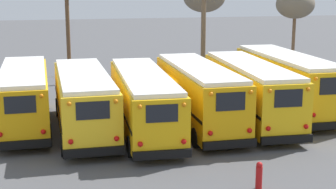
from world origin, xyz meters
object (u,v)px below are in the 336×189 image
school_bus_2 (144,99)px  school_bus_3 (198,94)px  school_bus_0 (24,96)px  bare_tree_2 (295,5)px  school_bus_1 (84,100)px  fire_hydrant (259,175)px  utility_pole (203,31)px  school_bus_5 (287,81)px  school_bus_4 (250,90)px

school_bus_2 → school_bus_3: size_ratio=1.10×
school_bus_0 → bare_tree_2: bare_tree_2 is taller
school_bus_0 → bare_tree_2: 21.89m
school_bus_3 → bare_tree_2: 15.83m
school_bus_1 → bare_tree_2: (16.53, 10.85, 4.00)m
fire_hydrant → bare_tree_2: bearing=60.9°
school_bus_3 → utility_pole: size_ratio=1.32×
school_bus_5 → utility_pole: 9.96m
school_bus_1 → fire_hydrant: 10.45m
utility_pole → school_bus_3: bearing=-107.8°
school_bus_1 → school_bus_3: size_ratio=1.00×
school_bus_2 → bare_tree_2: (13.61, 11.25, 4.05)m
school_bus_0 → school_bus_3: school_bus_3 is taller
school_bus_2 → school_bus_4: size_ratio=1.05×
school_bus_1 → school_bus_2: 2.95m
school_bus_5 → school_bus_3: bearing=-161.8°
school_bus_1 → school_bus_4: (8.76, 0.07, 0.06)m
school_bus_0 → bare_tree_2: (19.45, 9.22, 4.00)m
school_bus_1 → school_bus_5: 11.82m
school_bus_4 → bare_tree_2: 13.85m
school_bus_1 → school_bus_3: school_bus_3 is taller
school_bus_0 → utility_pole: (12.44, 9.65, 2.13)m
school_bus_3 → school_bus_0: bearing=168.6°
school_bus_2 → school_bus_3: bearing=4.9°
school_bus_3 → fire_hydrant: school_bus_3 is taller
school_bus_5 → fire_hydrant: size_ratio=9.91×
school_bus_1 → school_bus_2: (2.92, -0.40, -0.05)m
school_bus_4 → bare_tree_2: size_ratio=1.49×
school_bus_3 → school_bus_4: school_bus_3 is taller
school_bus_0 → bare_tree_2: bearing=25.4°
school_bus_4 → school_bus_0: bearing=172.4°
fire_hydrant → school_bus_1: bearing=122.9°
bare_tree_2 → school_bus_5: bearing=-118.1°
school_bus_1 → school_bus_5: size_ratio=0.95×
school_bus_0 → school_bus_4: (11.69, -1.55, 0.06)m
school_bus_2 → bare_tree_2: bearing=39.6°
school_bus_3 → school_bus_4: bearing=4.3°
utility_pole → school_bus_0: bearing=-142.2°
school_bus_2 → school_bus_3: (2.92, 0.25, 0.11)m
school_bus_1 → fire_hydrant: bearing=-57.1°
school_bus_3 → utility_pole: 12.18m
school_bus_5 → school_bus_4: bearing=-149.8°
school_bus_3 → bare_tree_2: bare_tree_2 is taller
school_bus_2 → fire_hydrant: bearing=-71.9°
school_bus_1 → fire_hydrant: (5.64, -8.72, -1.14)m
school_bus_0 → school_bus_2: size_ratio=0.90×
utility_pole → fire_hydrant: 20.63m
school_bus_0 → utility_pole: bearing=37.8°
school_bus_0 → school_bus_5: size_ratio=0.94×
school_bus_0 → school_bus_5: bearing=0.6°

